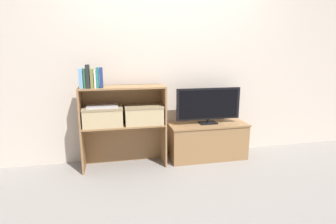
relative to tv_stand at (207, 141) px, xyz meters
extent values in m
plane|color=gray|center=(-0.52, -0.19, -0.23)|extent=(16.00, 16.00, 0.00)
cube|color=beige|center=(-0.52, 0.23, 0.97)|extent=(10.00, 0.05, 2.40)
cube|color=olive|center=(0.00, 0.00, -0.01)|extent=(0.97, 0.39, 0.44)
cube|color=olive|center=(0.00, 0.00, 0.22)|extent=(0.99, 0.41, 0.02)
cube|color=black|center=(0.00, 0.00, 0.23)|extent=(0.22, 0.14, 0.02)
cylinder|color=black|center=(0.00, 0.00, 0.26)|extent=(0.04, 0.04, 0.04)
cube|color=black|center=(0.00, 0.00, 0.48)|extent=(0.82, 0.03, 0.40)
cube|color=black|center=(0.00, -0.02, 0.48)|extent=(0.76, 0.00, 0.35)
cube|color=olive|center=(-1.52, -0.03, 0.03)|extent=(0.02, 0.32, 0.52)
cube|color=olive|center=(-0.58, -0.03, 0.03)|extent=(0.02, 0.32, 0.52)
cube|color=olive|center=(-1.05, 0.12, 0.03)|extent=(0.92, 0.02, 0.52)
cube|color=olive|center=(-1.05, -0.03, 0.28)|extent=(0.92, 0.32, 0.02)
cube|color=olive|center=(-1.52, -0.03, 0.51)|extent=(0.02, 0.32, 0.44)
cube|color=olive|center=(-0.58, -0.03, 0.51)|extent=(0.02, 0.32, 0.44)
cube|color=olive|center=(-1.05, 0.12, 0.51)|extent=(0.92, 0.02, 0.44)
cube|color=olive|center=(-1.05, -0.03, 0.72)|extent=(0.92, 0.32, 0.02)
cube|color=#709ECC|center=(-1.48, -0.09, 0.83)|extent=(0.04, 0.15, 0.21)
cube|color=#286638|center=(-1.45, -0.09, 0.83)|extent=(0.02, 0.13, 0.21)
cube|color=#232328|center=(-1.41, -0.09, 0.85)|extent=(0.04, 0.15, 0.25)
cube|color=olive|center=(-1.37, -0.09, 0.83)|extent=(0.03, 0.15, 0.21)
cube|color=silver|center=(-1.34, -0.09, 0.82)|extent=(0.02, 0.15, 0.18)
cube|color=#1E7075|center=(-1.31, -0.09, 0.84)|extent=(0.03, 0.12, 0.22)
cube|color=navy|center=(-1.28, -0.09, 0.84)|extent=(0.03, 0.12, 0.22)
cube|color=tan|center=(-1.28, -0.05, 0.40)|extent=(0.43, 0.28, 0.21)
cube|color=#917E5B|center=(-1.28, -0.05, 0.49)|extent=(0.44, 0.29, 0.02)
cube|color=tan|center=(-0.82, -0.05, 0.40)|extent=(0.43, 0.28, 0.21)
cube|color=#917E5B|center=(-0.82, -0.05, 0.49)|extent=(0.44, 0.29, 0.02)
cube|color=#BCBCC1|center=(-1.28, -0.05, 0.51)|extent=(0.34, 0.22, 0.02)
cylinder|color=#99999E|center=(-1.28, -0.05, 0.53)|extent=(0.02, 0.02, 0.00)
camera|label=1|loc=(-1.18, -3.02, 1.09)|focal=28.00mm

